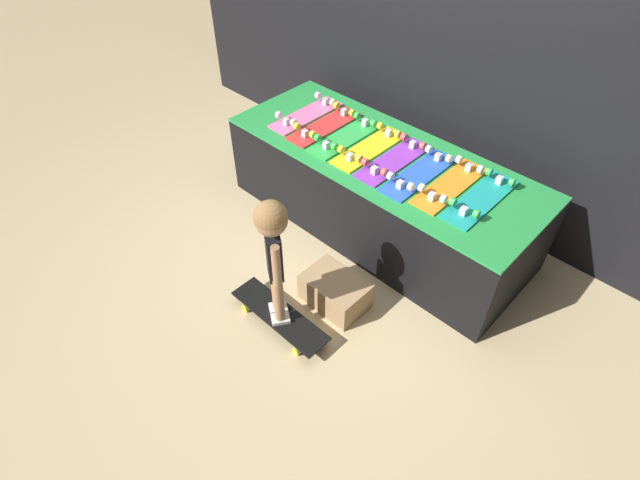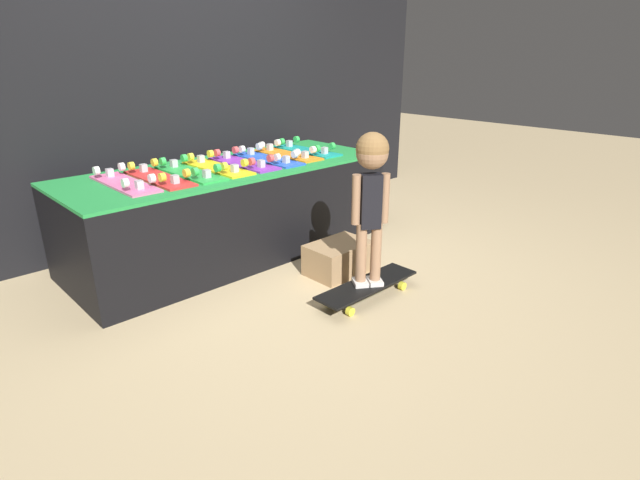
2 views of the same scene
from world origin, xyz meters
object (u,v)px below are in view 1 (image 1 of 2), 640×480
object	(u,v)px
skateboard_green_on_rack	(346,136)
skateboard_yellow_on_rack	(370,147)
skateboard_purple_on_rack	(394,160)
skateboard_red_on_rack	(325,125)
skateboard_blue_on_rack	(419,173)
storage_box	(335,291)
skateboard_on_floor	(280,316)
skateboard_teal_on_rack	(481,198)
skateboard_pink_on_rack	(307,114)
child	(273,242)
skateboard_orange_on_rack	(450,184)

from	to	relation	value
skateboard_green_on_rack	skateboard_yellow_on_rack	size ratio (longest dim) A/B	1.00
skateboard_yellow_on_rack	skateboard_purple_on_rack	xyz separation A→B (m)	(0.22, -0.00, 0.00)
skateboard_red_on_rack	skateboard_blue_on_rack	world-z (taller)	same
skateboard_purple_on_rack	skateboard_red_on_rack	bearing A→B (deg)	179.81
skateboard_yellow_on_rack	storage_box	distance (m)	1.05
skateboard_blue_on_rack	skateboard_on_floor	distance (m)	1.31
skateboard_teal_on_rack	storage_box	size ratio (longest dim) A/B	1.53
skateboard_pink_on_rack	skateboard_purple_on_rack	xyz separation A→B (m)	(0.86, -0.02, 0.00)
child	skateboard_yellow_on_rack	bearing A→B (deg)	136.62
skateboard_pink_on_rack	skateboard_blue_on_rack	bearing A→B (deg)	-1.51
skateboard_yellow_on_rack	child	distance (m)	1.19
skateboard_yellow_on_rack	skateboard_orange_on_rack	bearing A→B (deg)	2.53
skateboard_orange_on_rack	skateboard_green_on_rack	bearing A→B (deg)	-177.61
skateboard_on_floor	child	bearing A→B (deg)	0.00
skateboard_pink_on_rack	skateboard_yellow_on_rack	bearing A→B (deg)	-1.65
skateboard_pink_on_rack	skateboard_on_floor	distance (m)	1.61
skateboard_blue_on_rack	skateboard_on_floor	bearing A→B (deg)	-97.92
skateboard_purple_on_rack	skateboard_teal_on_rack	xyz separation A→B (m)	(0.65, 0.05, 0.00)
skateboard_orange_on_rack	skateboard_teal_on_rack	size ratio (longest dim) A/B	1.00
skateboard_yellow_on_rack	skateboard_blue_on_rack	size ratio (longest dim) A/B	1.00
skateboard_purple_on_rack	skateboard_blue_on_rack	xyz separation A→B (m)	(0.22, -0.01, 0.00)
skateboard_yellow_on_rack	skateboard_purple_on_rack	distance (m)	0.22
skateboard_pink_on_rack	skateboard_orange_on_rack	size ratio (longest dim) A/B	1.00
skateboard_red_on_rack	skateboard_on_floor	xyz separation A→B (m)	(0.70, -1.16, -0.59)
skateboard_green_on_rack	skateboard_teal_on_rack	world-z (taller)	same
skateboard_blue_on_rack	skateboard_yellow_on_rack	bearing A→B (deg)	178.70
skateboard_purple_on_rack	skateboard_on_floor	bearing A→B (deg)	-87.25
skateboard_yellow_on_rack	skateboard_purple_on_rack	bearing A→B (deg)	-0.72
skateboard_on_floor	storage_box	distance (m)	0.40
skateboard_blue_on_rack	skateboard_teal_on_rack	bearing A→B (deg)	7.00
skateboard_yellow_on_rack	skateboard_green_on_rack	bearing A→B (deg)	-178.06
skateboard_red_on_rack	child	size ratio (longest dim) A/B	0.71
skateboard_blue_on_rack	skateboard_orange_on_rack	xyz separation A→B (m)	(0.22, 0.04, 0.00)
skateboard_pink_on_rack	child	size ratio (longest dim) A/B	0.71
skateboard_purple_on_rack	skateboard_on_floor	xyz separation A→B (m)	(0.06, -1.16, -0.59)
skateboard_green_on_rack	skateboard_on_floor	size ratio (longest dim) A/B	0.89
skateboard_yellow_on_rack	skateboard_teal_on_rack	size ratio (longest dim) A/B	1.00
skateboard_orange_on_rack	storage_box	size ratio (longest dim) A/B	1.53
skateboard_teal_on_rack	storage_box	distance (m)	1.10
skateboard_teal_on_rack	skateboard_on_floor	world-z (taller)	skateboard_teal_on_rack
skateboard_yellow_on_rack	skateboard_orange_on_rack	world-z (taller)	same
skateboard_purple_on_rack	skateboard_orange_on_rack	size ratio (longest dim) A/B	1.00
skateboard_purple_on_rack	skateboard_teal_on_rack	world-z (taller)	same
skateboard_orange_on_rack	storage_box	bearing A→B (deg)	-106.57
skateboard_red_on_rack	skateboard_yellow_on_rack	xyz separation A→B (m)	(0.43, 0.00, 0.00)
skateboard_yellow_on_rack	skateboard_pink_on_rack	bearing A→B (deg)	178.35
skateboard_red_on_rack	skateboard_blue_on_rack	xyz separation A→B (m)	(0.86, -0.01, 0.00)
skateboard_blue_on_rack	skateboard_orange_on_rack	bearing A→B (deg)	10.11
skateboard_red_on_rack	skateboard_green_on_rack	size ratio (longest dim) A/B	1.00
skateboard_red_on_rack	skateboard_on_floor	size ratio (longest dim) A/B	0.89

